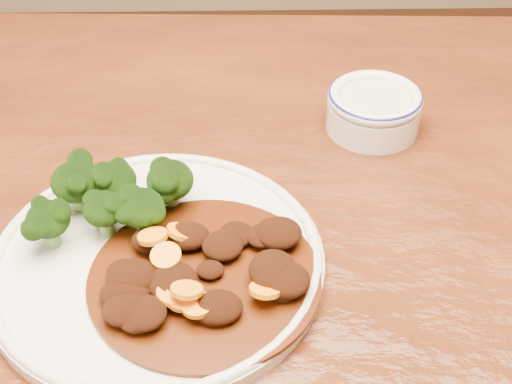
{
  "coord_description": "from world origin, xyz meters",
  "views": [
    {
      "loc": [
        -0.0,
        -0.52,
        1.23
      ],
      "look_at": [
        0.01,
        0.02,
        0.77
      ],
      "focal_mm": 50.0,
      "sensor_mm": 36.0,
      "label": 1
    }
  ],
  "objects": [
    {
      "name": "dip_bowl",
      "position": [
        0.15,
        0.16,
        0.78
      ],
      "size": [
        0.11,
        0.11,
        0.05
      ],
      "rotation": [
        0.0,
        0.0,
        0.12
      ],
      "color": "white",
      "rests_on": "dining_table"
    },
    {
      "name": "mince_stew",
      "position": [
        -0.04,
        -0.09,
        0.78
      ],
      "size": [
        0.21,
        0.21,
        0.03
      ],
      "color": "#461C07",
      "rests_on": "dinner_plate"
    },
    {
      "name": "dining_table",
      "position": [
        0.0,
        0.0,
        0.67
      ],
      "size": [
        1.53,
        0.95,
        0.75
      ],
      "rotation": [
        0.0,
        0.0,
        -0.04
      ],
      "color": "#5F2910",
      "rests_on": "ground"
    },
    {
      "name": "broccoli_florets",
      "position": [
        -0.13,
        -0.01,
        0.79
      ],
      "size": [
        0.15,
        0.1,
        0.05
      ],
      "color": "#6A9F52",
      "rests_on": "dinner_plate"
    },
    {
      "name": "dinner_plate",
      "position": [
        -0.09,
        -0.06,
        0.76
      ],
      "size": [
        0.31,
        0.31,
        0.02
      ],
      "rotation": [
        0.0,
        0.0,
        0.31
      ],
      "color": "silver",
      "rests_on": "dining_table"
    }
  ]
}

